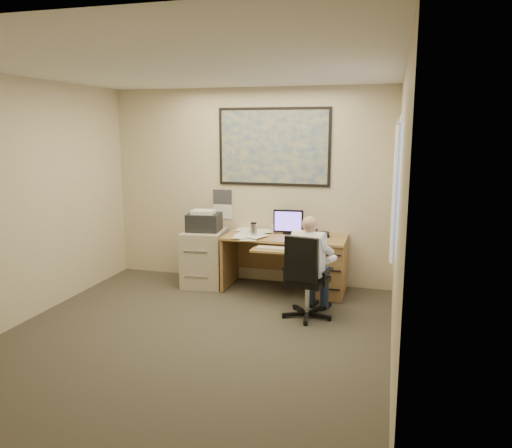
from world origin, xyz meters
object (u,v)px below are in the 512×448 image
(desk, at_px, (310,260))
(filing_cabinet, at_px, (205,253))
(office_chair, at_px, (308,294))
(person, at_px, (308,267))

(desk, distance_m, filing_cabinet, 1.47)
(office_chair, bearing_deg, person, 109.42)
(desk, bearing_deg, office_chair, -82.27)
(desk, relative_size, filing_cabinet, 1.52)
(filing_cabinet, xyz_separation_m, office_chair, (1.60, -0.91, -0.17))
(desk, relative_size, person, 1.36)
(filing_cabinet, bearing_deg, office_chair, -35.77)
(office_chair, bearing_deg, filing_cabinet, 162.48)
(desk, xyz_separation_m, office_chair, (0.13, -0.95, -0.15))
(desk, bearing_deg, person, -82.23)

